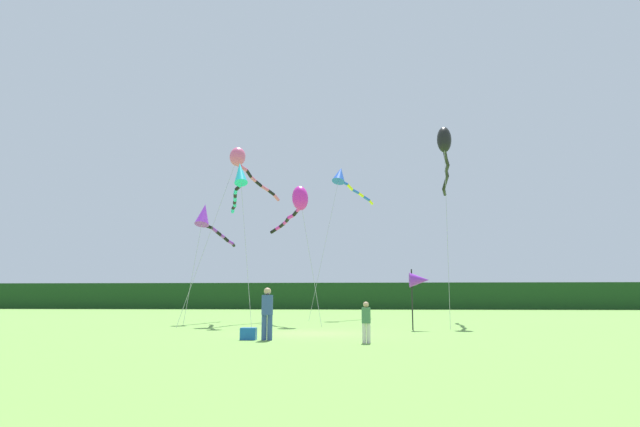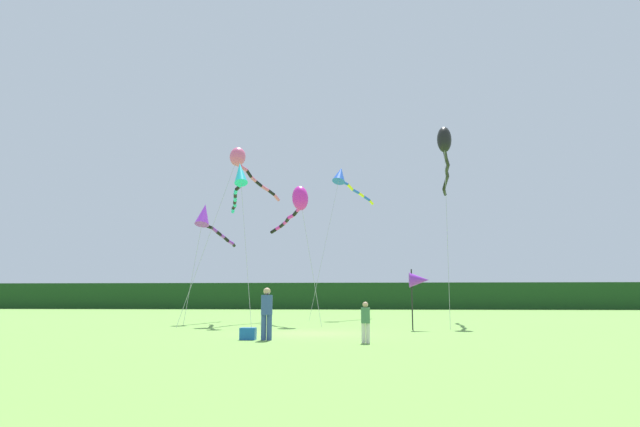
{
  "view_description": "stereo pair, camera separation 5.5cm",
  "coord_description": "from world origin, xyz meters",
  "px_view_note": "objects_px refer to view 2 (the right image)",
  "views": [
    {
      "loc": [
        2.09,
        -22.76,
        1.51
      ],
      "look_at": [
        0.0,
        6.0,
        5.99
      ],
      "focal_mm": 30.15,
      "sensor_mm": 36.0,
      "label": 1
    },
    {
      "loc": [
        2.14,
        -22.76,
        1.51
      ],
      "look_at": [
        0.0,
        6.0,
        5.99
      ],
      "focal_mm": 30.15,
      "sensor_mm": 36.0,
      "label": 2
    }
  ],
  "objects_px": {
    "kite_purple": "(206,218)",
    "kite_magenta": "(298,201)",
    "kite_black": "(445,147)",
    "kite_blue": "(343,178)",
    "person_adult": "(267,311)",
    "person_child": "(366,320)",
    "kite_cyan": "(239,178)",
    "kite_rainbow": "(242,162)",
    "banner_flag_pole": "(419,280)",
    "cooler_box": "(248,334)"
  },
  "relations": [
    {
      "from": "kite_purple",
      "to": "kite_magenta",
      "type": "distance_m",
      "value": 6.02
    },
    {
      "from": "kite_black",
      "to": "kite_blue",
      "type": "xyz_separation_m",
      "value": [
        -6.15,
        8.08,
        0.07
      ]
    },
    {
      "from": "person_adult",
      "to": "person_child",
      "type": "relative_size",
      "value": 1.36
    },
    {
      "from": "kite_purple",
      "to": "kite_magenta",
      "type": "height_order",
      "value": "kite_magenta"
    },
    {
      "from": "person_adult",
      "to": "person_child",
      "type": "height_order",
      "value": "person_adult"
    },
    {
      "from": "kite_cyan",
      "to": "kite_blue",
      "type": "height_order",
      "value": "kite_blue"
    },
    {
      "from": "person_child",
      "to": "kite_rainbow",
      "type": "height_order",
      "value": "kite_rainbow"
    },
    {
      "from": "person_child",
      "to": "kite_black",
      "type": "relative_size",
      "value": 0.12
    },
    {
      "from": "kite_rainbow",
      "to": "banner_flag_pole",
      "type": "bearing_deg",
      "value": -31.08
    },
    {
      "from": "person_child",
      "to": "kite_magenta",
      "type": "relative_size",
      "value": 0.17
    },
    {
      "from": "kite_black",
      "to": "kite_cyan",
      "type": "distance_m",
      "value": 11.96
    },
    {
      "from": "person_child",
      "to": "kite_blue",
      "type": "bearing_deg",
      "value": 93.74
    },
    {
      "from": "cooler_box",
      "to": "banner_flag_pole",
      "type": "relative_size",
      "value": 0.2
    },
    {
      "from": "person_child",
      "to": "kite_black",
      "type": "distance_m",
      "value": 16.27
    },
    {
      "from": "kite_rainbow",
      "to": "kite_cyan",
      "type": "distance_m",
      "value": 2.55
    },
    {
      "from": "kite_purple",
      "to": "kite_black",
      "type": "bearing_deg",
      "value": -3.47
    },
    {
      "from": "person_child",
      "to": "kite_purple",
      "type": "distance_m",
      "value": 17.16
    },
    {
      "from": "person_child",
      "to": "cooler_box",
      "type": "bearing_deg",
      "value": 165.26
    },
    {
      "from": "cooler_box",
      "to": "kite_black",
      "type": "xyz_separation_m",
      "value": [
        8.97,
        11.32,
        9.89
      ]
    },
    {
      "from": "kite_rainbow",
      "to": "kite_cyan",
      "type": "xyz_separation_m",
      "value": [
        0.37,
        -2.04,
        -1.48
      ]
    },
    {
      "from": "cooler_box",
      "to": "kite_magenta",
      "type": "relative_size",
      "value": 0.07
    },
    {
      "from": "kite_black",
      "to": "person_adult",
      "type": "bearing_deg",
      "value": -125.86
    },
    {
      "from": "kite_blue",
      "to": "kite_purple",
      "type": "bearing_deg",
      "value": -138.1
    },
    {
      "from": "kite_purple",
      "to": "kite_magenta",
      "type": "relative_size",
      "value": 0.92
    },
    {
      "from": "kite_rainbow",
      "to": "kite_black",
      "type": "height_order",
      "value": "kite_black"
    },
    {
      "from": "kite_cyan",
      "to": "kite_blue",
      "type": "bearing_deg",
      "value": 58.83
    },
    {
      "from": "kite_rainbow",
      "to": "kite_black",
      "type": "bearing_deg",
      "value": -4.06
    },
    {
      "from": "kite_purple",
      "to": "kite_cyan",
      "type": "xyz_separation_m",
      "value": [
        2.44,
        -2.04,
        1.96
      ]
    },
    {
      "from": "banner_flag_pole",
      "to": "kite_rainbow",
      "type": "bearing_deg",
      "value": 148.92
    },
    {
      "from": "kite_rainbow",
      "to": "kite_blue",
      "type": "bearing_deg",
      "value": 50.42
    },
    {
      "from": "kite_magenta",
      "to": "banner_flag_pole",
      "type": "bearing_deg",
      "value": -35.36
    },
    {
      "from": "cooler_box",
      "to": "kite_blue",
      "type": "xyz_separation_m",
      "value": [
        2.82,
        19.4,
        9.96
      ]
    },
    {
      "from": "person_adult",
      "to": "kite_rainbow",
      "type": "height_order",
      "value": "kite_rainbow"
    },
    {
      "from": "person_child",
      "to": "kite_rainbow",
      "type": "distance_m",
      "value": 17.58
    },
    {
      "from": "kite_rainbow",
      "to": "kite_black",
      "type": "distance_m",
      "value": 12.16
    },
    {
      "from": "banner_flag_pole",
      "to": "kite_blue",
      "type": "height_order",
      "value": "kite_blue"
    },
    {
      "from": "person_adult",
      "to": "banner_flag_pole",
      "type": "distance_m",
      "value": 8.87
    },
    {
      "from": "cooler_box",
      "to": "person_adult",
      "type": "bearing_deg",
      "value": -11.94
    },
    {
      "from": "person_child",
      "to": "kite_purple",
      "type": "height_order",
      "value": "kite_purple"
    },
    {
      "from": "person_adult",
      "to": "banner_flag_pole",
      "type": "height_order",
      "value": "banner_flag_pole"
    },
    {
      "from": "kite_magenta",
      "to": "kite_blue",
      "type": "distance_m",
      "value": 9.65
    },
    {
      "from": "banner_flag_pole",
      "to": "kite_magenta",
      "type": "height_order",
      "value": "kite_magenta"
    },
    {
      "from": "cooler_box",
      "to": "kite_cyan",
      "type": "bearing_deg",
      "value": 105.34
    },
    {
      "from": "kite_magenta",
      "to": "kite_black",
      "type": "height_order",
      "value": "kite_black"
    },
    {
      "from": "cooler_box",
      "to": "kite_rainbow",
      "type": "distance_m",
      "value": 15.74
    },
    {
      "from": "kite_magenta",
      "to": "kite_cyan",
      "type": "xyz_separation_m",
      "value": [
        -3.33,
        -0.48,
        1.29
      ]
    },
    {
      "from": "cooler_box",
      "to": "kite_blue",
      "type": "distance_m",
      "value": 21.99
    },
    {
      "from": "kite_purple",
      "to": "kite_black",
      "type": "height_order",
      "value": "kite_black"
    },
    {
      "from": "kite_purple",
      "to": "person_child",
      "type": "bearing_deg",
      "value": -54.74
    },
    {
      "from": "person_adult",
      "to": "cooler_box",
      "type": "height_order",
      "value": "person_adult"
    }
  ]
}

